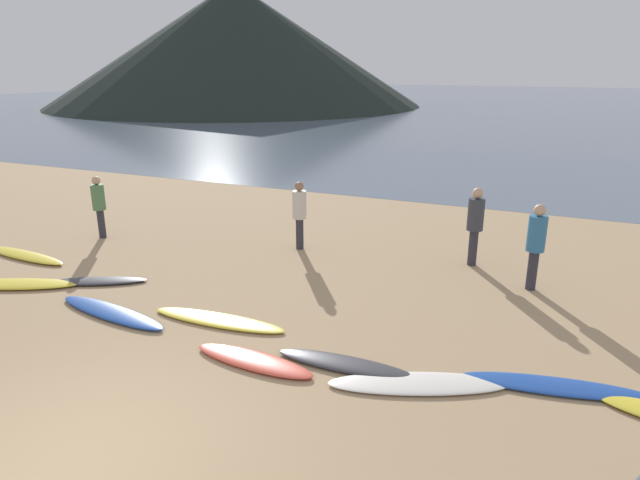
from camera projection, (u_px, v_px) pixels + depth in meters
ground_plane at (366, 231)px, 14.89m from camera, size 120.00×120.00×0.20m
ocean_water at (522, 103)px, 61.47m from camera, size 140.00×100.00×0.01m
headland_hill at (236, 45)px, 57.33m from camera, size 38.52×38.52×12.10m
surfboard_0 at (24, 255)px, 12.61m from camera, size 2.65×0.67×0.09m
surfboard_1 at (14, 284)px, 10.96m from camera, size 2.61×1.58×0.09m
surfboard_2 at (97, 281)px, 11.14m from camera, size 1.98×1.31×0.08m
surfboard_3 at (111, 312)px, 9.72m from camera, size 2.59×0.86×0.09m
surfboard_4 at (218, 320)px, 9.45m from camera, size 2.52×0.64×0.07m
surfboard_5 at (253, 360)px, 8.14m from camera, size 2.02×0.65×0.09m
surfboard_6 at (344, 364)px, 8.06m from camera, size 2.11×0.54×0.09m
surfboard_7 at (419, 383)px, 7.58m from camera, size 2.54×1.54×0.07m
surfboard_8 at (554, 386)px, 7.52m from camera, size 2.52×0.93×0.07m
person_0 at (299, 210)px, 12.91m from camera, size 0.33×0.33×1.63m
person_1 at (536, 240)px, 10.53m from camera, size 0.35×0.35×1.71m
person_2 at (99, 202)px, 13.77m from camera, size 0.32×0.32×1.58m
person_3 at (475, 220)px, 11.83m from camera, size 0.35×0.35×1.73m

